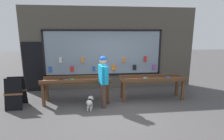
# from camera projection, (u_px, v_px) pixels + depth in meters

# --- Properties ---
(ground_plane) EXTENTS (40.00, 40.00, 0.00)m
(ground_plane) POSITION_uv_depth(u_px,v_px,m) (118.00, 109.00, 5.71)
(ground_plane) COLOR #474444
(shopfront_facade) EXTENTS (7.48, 0.29, 3.54)m
(shopfront_facade) POSITION_uv_depth(u_px,v_px,m) (109.00, 49.00, 7.66)
(shopfront_facade) COLOR #4C473D
(shopfront_facade) RESTS_ON ground_plane
(display_table_left) EXTENTS (2.40, 0.67, 0.91)m
(display_table_left) POSITION_uv_depth(u_px,v_px,m) (76.00, 83.00, 6.18)
(display_table_left) COLOR brown
(display_table_left) RESTS_ON ground_plane
(display_table_right) EXTENTS (2.40, 0.65, 0.88)m
(display_table_right) POSITION_uv_depth(u_px,v_px,m) (152.00, 81.00, 6.50)
(display_table_right) COLOR brown
(display_table_right) RESTS_ON ground_plane
(person_browsing) EXTENTS (0.31, 0.67, 1.73)m
(person_browsing) POSITION_uv_depth(u_px,v_px,m) (103.00, 78.00, 5.71)
(person_browsing) COLOR #4C382D
(person_browsing) RESTS_ON ground_plane
(small_dog) EXTENTS (0.26, 0.54, 0.39)m
(small_dog) POSITION_uv_depth(u_px,v_px,m) (90.00, 101.00, 5.68)
(small_dog) COLOR white
(small_dog) RESTS_ON ground_plane
(sandwich_board_sign) EXTENTS (0.58, 0.66, 1.03)m
(sandwich_board_sign) POSITION_uv_depth(u_px,v_px,m) (16.00, 92.00, 5.78)
(sandwich_board_sign) COLOR black
(sandwich_board_sign) RESTS_ON ground_plane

